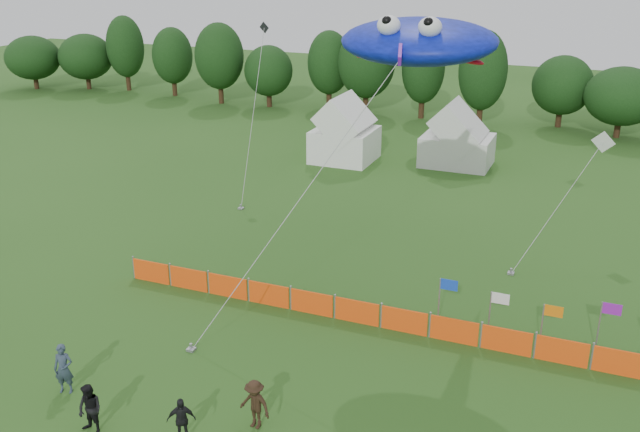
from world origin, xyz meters
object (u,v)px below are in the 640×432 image
at_px(spectator_a, 64,369).
at_px(spectator_b, 90,410).
at_px(spectator_c, 255,404).
at_px(spectator_d, 181,420).
at_px(barrier_fence, 357,312).
at_px(tent_left, 345,135).
at_px(tent_right, 458,141).
at_px(stingray_kite, 422,40).

xyz_separation_m(spectator_a, spectator_b, (2.29, -1.45, -0.06)).
relative_size(spectator_c, spectator_d, 1.11).
bearing_deg(barrier_fence, tent_left, 111.85).
relative_size(tent_left, spectator_b, 2.49).
height_order(tent_left, spectator_b, tent_left).
bearing_deg(tent_right, stingray_kite, -83.17).
height_order(tent_right, spectator_c, tent_right).
distance_m(tent_right, stingray_kite, 23.02).
distance_m(spectator_a, spectator_c, 6.97).
height_order(spectator_c, stingray_kite, stingray_kite).
distance_m(spectator_a, stingray_kite, 17.79).
height_order(spectator_b, stingray_kite, stingray_kite).
distance_m(spectator_d, stingray_kite, 16.44).
xyz_separation_m(tent_right, spectator_b, (-4.18, -33.92, -0.87)).
distance_m(tent_left, stingray_kite, 23.40).
bearing_deg(stingray_kite, spectator_a, -127.80).
height_order(spectator_b, spectator_d, spectator_b).
bearing_deg(tent_right, spectator_d, -92.28).
distance_m(tent_left, spectator_b, 32.19).
height_order(tent_right, spectator_d, tent_right).
relative_size(barrier_fence, stingray_kite, 1.41).
height_order(tent_right, barrier_fence, tent_right).
bearing_deg(spectator_c, spectator_b, -145.87).
bearing_deg(spectator_b, spectator_c, 32.66).
bearing_deg(tent_right, tent_left, -165.86).
relative_size(tent_right, spectator_a, 2.65).
bearing_deg(barrier_fence, spectator_d, -105.24).
bearing_deg(tent_right, spectator_c, -89.16).
height_order(spectator_a, spectator_b, spectator_a).
bearing_deg(tent_right, spectator_a, -101.26).
bearing_deg(spectator_a, tent_right, 58.89).
xyz_separation_m(barrier_fence, spectator_c, (-0.70, -7.63, 0.35)).
height_order(spectator_a, spectator_d, spectator_a).
bearing_deg(spectator_a, spectator_b, -52.16).
bearing_deg(spectator_c, spectator_d, -131.96).
relative_size(spectator_d, stingray_kite, 0.10).
height_order(tent_left, stingray_kite, stingray_kite).
bearing_deg(spectator_a, spectator_c, -13.40).
height_order(tent_left, tent_right, tent_left).
bearing_deg(barrier_fence, tent_right, 92.76).
relative_size(spectator_a, spectator_b, 1.07).
height_order(barrier_fence, spectator_a, spectator_a).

